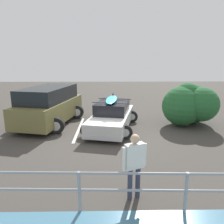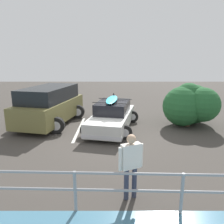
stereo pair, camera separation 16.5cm
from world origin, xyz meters
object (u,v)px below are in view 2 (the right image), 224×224
at_px(sedan_car, 112,116).
at_px(bush_near_left, 189,105).
at_px(suv_car, 50,105).
at_px(person_bystander, 131,161).

distance_m(sedan_car, bush_near_left, 3.80).
height_order(suv_car, person_bystander, suv_car).
bearing_deg(bush_near_left, suv_car, -1.96).
distance_m(sedan_car, person_bystander, 5.32).
bearing_deg(suv_car, bush_near_left, 178.04).
xyz_separation_m(suv_car, person_bystander, (-3.50, 6.06, -0.01)).
relative_size(sedan_car, bush_near_left, 1.62).
height_order(person_bystander, bush_near_left, bush_near_left).
height_order(sedan_car, suv_car, suv_car).
xyz_separation_m(suv_car, bush_near_left, (-6.82, 0.23, 0.07)).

